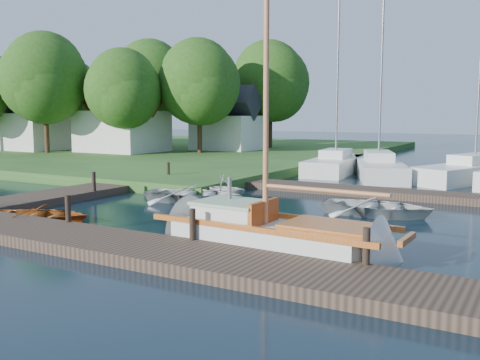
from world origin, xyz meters
The scene contains 27 objects.
ground centered at (0.00, 0.00, 0.00)m, with size 160.00×160.00×0.00m, color black.
near_dock centered at (0.00, -6.00, 0.15)m, with size 18.00×2.20×0.30m, color #2F261B.
left_dock centered at (-8.00, 2.00, 0.15)m, with size 2.20×18.00×0.30m, color #2F261B.
far_dock centered at (2.00, 6.50, 0.15)m, with size 14.00×1.60×0.30m, color #2F261B.
shore centered at (-28.00, 22.00, 0.25)m, with size 50.00×40.00×0.50m, color #294D20.
mooring_post_1 centered at (-3.00, -5.00, 0.70)m, with size 0.16×0.16×0.80m, color black.
mooring_post_2 centered at (1.50, -5.00, 0.70)m, with size 0.16×0.16×0.80m, color black.
mooring_post_3 centered at (6.00, -5.00, 0.70)m, with size 0.16×0.16×0.80m, color black.
mooring_post_4 centered at (-7.00, 0.00, 0.70)m, with size 0.16×0.16×0.80m, color black.
mooring_post_5 centered at (-7.00, 5.00, 0.70)m, with size 0.16×0.16×0.80m, color black.
sailboat centered at (3.41, -3.97, 0.34)m, with size 7.22×2.26×9.83m.
dinghy centered at (-4.84, -4.55, 0.34)m, with size 2.36×3.30×0.68m, color #92310D.
tender_a centered at (-2.86, 1.23, 0.40)m, with size 2.77×3.88×0.80m, color beige.
tender_b centered at (-2.26, 2.65, 0.54)m, with size 1.76×2.04×1.07m, color beige.
tender_c centered at (4.24, 2.11, 0.39)m, with size 2.69×3.77×0.78m, color beige.
marina_boat_0 centered at (-1.62, 14.08, 0.57)m, with size 2.92×7.44×10.09m.
marina_boat_1 centered at (1.04, 13.65, 0.57)m, with size 5.29×9.08×10.94m.
marina_boat_2 centered at (5.95, 14.08, 0.57)m, with size 5.38×8.79×10.62m.
house_a centered at (-20.00, 16.00, 2.96)m, with size 6.30×5.00×6.29m.
house_b centered at (-28.00, 14.00, 2.77)m, with size 5.77×4.50×5.79m.
house_c centered at (-14.00, 22.00, 2.58)m, with size 5.25×4.00×5.28m.
tree_1 centered at (-24.00, 12.05, 6.09)m, with size 6.70×6.70×9.20m.
tree_2 centered at (-18.00, 14.05, 5.25)m, with size 5.83×5.75×7.82m.
tree_3 centered at (-14.00, 18.05, 5.81)m, with size 6.41×6.38×8.74m.
tree_4 centered at (-22.00, 22.05, 6.37)m, with size 7.01×7.01×9.66m.
tree_5 centered at (-30.00, 20.05, 5.42)m, with size 6.00×5.94×8.10m.
tree_7 centered at (-12.00, 26.05, 6.20)m, with size 6.83×6.83×9.38m.
Camera 1 is at (9.23, -15.93, 3.50)m, focal length 40.00 mm.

